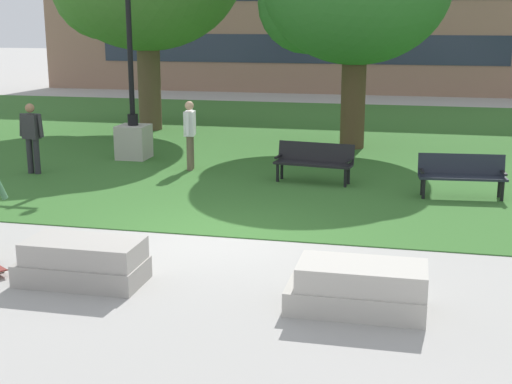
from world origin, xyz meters
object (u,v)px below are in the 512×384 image
object	(u,v)px
concrete_block_center	(83,262)
lamp_post_right	(133,118)
concrete_block_left	(359,288)
person_bystander_near_lawn	(190,131)
park_bench_near_left	(462,173)
park_bench_near_right	(314,160)
person_bystander_far_lawn	(32,134)

from	to	relation	value
concrete_block_center	lamp_post_right	bearing A→B (deg)	107.54
concrete_block_left	person_bystander_near_lawn	bearing A→B (deg)	121.29
concrete_block_left	park_bench_near_left	bearing A→B (deg)	75.87
park_bench_near_left	park_bench_near_right	xyz separation A→B (m)	(-3.24, 0.72, 0.00)
lamp_post_right	concrete_block_left	bearing A→B (deg)	-53.06
park_bench_near_left	person_bystander_near_lawn	world-z (taller)	person_bystander_near_lawn
concrete_block_center	concrete_block_left	xyz separation A→B (m)	(3.96, -0.15, 0.00)
concrete_block_left	person_bystander_far_lawn	distance (m)	10.73
park_bench_near_right	concrete_block_center	bearing A→B (deg)	-108.42
person_bystander_near_lawn	concrete_block_center	bearing A→B (deg)	-83.68
concrete_block_center	concrete_block_left	distance (m)	3.96
concrete_block_left	park_bench_near_left	world-z (taller)	park_bench_near_left
person_bystander_far_lawn	concrete_block_left	bearing A→B (deg)	-38.32
person_bystander_near_lawn	person_bystander_far_lawn	distance (m)	3.81
park_bench_near_right	person_bystander_near_lawn	xyz separation A→B (m)	(-3.21, 0.71, 0.44)
person_bystander_near_lawn	person_bystander_far_lawn	world-z (taller)	same
park_bench_near_right	park_bench_near_left	bearing A→B (deg)	-12.47
concrete_block_center	person_bystander_far_lawn	distance (m)	7.89
concrete_block_center	concrete_block_left	bearing A→B (deg)	-2.16
concrete_block_center	park_bench_near_left	distance (m)	8.46
park_bench_near_left	park_bench_near_right	bearing A→B (deg)	167.53
park_bench_near_left	lamp_post_right	world-z (taller)	lamp_post_right
concrete_block_center	lamp_post_right	distance (m)	9.28
park_bench_near_left	concrete_block_left	bearing A→B (deg)	-104.13
concrete_block_left	park_bench_near_right	distance (m)	7.39
concrete_block_left	concrete_block_center	bearing A→B (deg)	177.84
park_bench_near_left	person_bystander_far_lawn	bearing A→B (deg)	179.19
concrete_block_center	person_bystander_near_lawn	size ratio (longest dim) A/B	1.05
park_bench_near_right	person_bystander_near_lawn	distance (m)	3.32
concrete_block_center	park_bench_near_right	size ratio (longest dim) A/B	0.97
park_bench_near_right	person_bystander_near_lawn	size ratio (longest dim) A/B	1.08
concrete_block_center	person_bystander_far_lawn	bearing A→B (deg)	124.40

